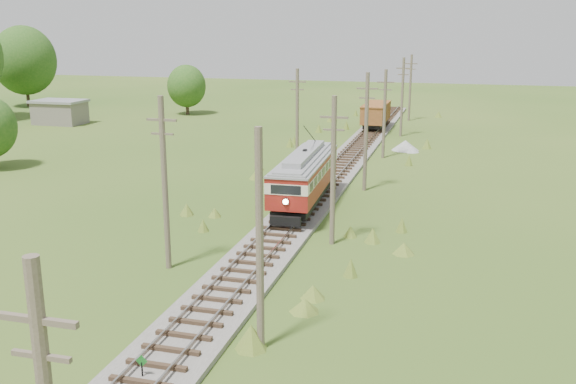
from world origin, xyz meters
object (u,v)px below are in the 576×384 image
(switch_marker, at_px, (142,366))
(streetcar, at_px, (305,174))
(gondola, at_px, (376,114))
(gravel_pile, at_px, (406,146))

(switch_marker, height_order, streetcar, streetcar)
(streetcar, bearing_deg, switch_marker, -92.97)
(gondola, height_order, gravel_pile, gondola)
(gondola, bearing_deg, gravel_pile, -68.19)
(gondola, xyz_separation_m, gravel_pile, (4.81, -12.23, -1.54))
(gondola, bearing_deg, streetcar, -89.65)
(streetcar, relative_size, gondola, 1.45)
(streetcar, bearing_deg, gravel_pile, 76.04)
(streetcar, xyz_separation_m, gravel_pile, (4.81, 23.66, -2.04))
(streetcar, height_order, gravel_pile, streetcar)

